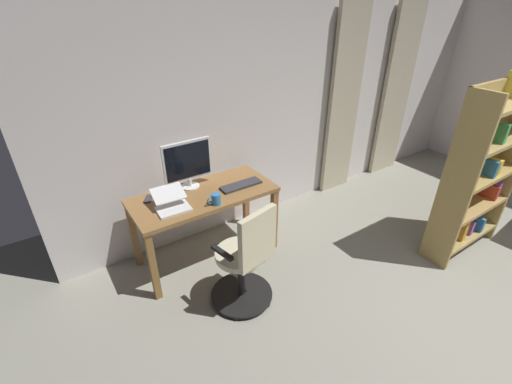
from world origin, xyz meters
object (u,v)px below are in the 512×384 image
at_px(desk, 204,203).
at_px(cell_phone_face_up, 148,199).
at_px(office_chair, 246,261).
at_px(bookshelf, 478,171).
at_px(computer_monitor, 188,162).
at_px(laptop, 172,203).
at_px(mug_coffee, 216,199).
at_px(computer_keyboard, 241,185).

distance_m(desk, cell_phone_face_up, 0.52).
bearing_deg(office_chair, bookshelf, -25.57).
xyz_separation_m(computer_monitor, cell_phone_face_up, (0.43, 0.01, -0.26)).
bearing_deg(laptop, mug_coffee, 158.58).
relative_size(laptop, bookshelf, 0.18).
height_order(laptop, cell_phone_face_up, laptop).
distance_m(office_chair, mug_coffee, 0.63).
relative_size(office_chair, mug_coffee, 7.67).
relative_size(office_chair, laptop, 3.16).
bearing_deg(bookshelf, desk, -29.78).
relative_size(computer_keyboard, bookshelf, 0.23).
distance_m(laptop, cell_phone_face_up, 0.30).
xyz_separation_m(office_chair, computer_keyboard, (-0.39, -0.69, 0.30)).
relative_size(cell_phone_face_up, mug_coffee, 1.09).
height_order(computer_keyboard, cell_phone_face_up, computer_keyboard).
distance_m(computer_monitor, bookshelf, 2.86).
distance_m(office_chair, computer_keyboard, 0.85).
xyz_separation_m(desk, laptop, (0.35, 0.08, 0.16)).
distance_m(desk, computer_monitor, 0.42).
relative_size(desk, office_chair, 1.36).
relative_size(computer_monitor, computer_keyboard, 1.14).
bearing_deg(computer_monitor, bookshelf, 147.24).
height_order(desk, computer_monitor, computer_monitor).
xyz_separation_m(desk, office_chair, (0.01, 0.77, -0.18)).
height_order(mug_coffee, bookshelf, bookshelf).
xyz_separation_m(desk, mug_coffee, (-0.01, 0.24, 0.16)).
bearing_deg(desk, bookshelf, 150.22).
bearing_deg(cell_phone_face_up, laptop, 148.23).
bearing_deg(computer_monitor, office_chair, 92.36).
relative_size(computer_monitor, mug_coffee, 3.68).
xyz_separation_m(computer_keyboard, mug_coffee, (0.37, 0.16, 0.04)).
bearing_deg(laptop, computer_monitor, -134.71).
height_order(office_chair, laptop, office_chair).
xyz_separation_m(desk, bookshelf, (-2.36, 1.35, 0.25)).
relative_size(computer_keyboard, mug_coffee, 3.22).
distance_m(office_chair, laptop, 0.84).
bearing_deg(cell_phone_face_up, office_chair, 149.13).
xyz_separation_m(office_chair, laptop, (0.34, -0.69, 0.34)).
distance_m(computer_keyboard, bookshelf, 2.35).
relative_size(computer_monitor, cell_phone_face_up, 3.39).
height_order(computer_keyboard, mug_coffee, mug_coffee).
distance_m(desk, bookshelf, 2.73).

